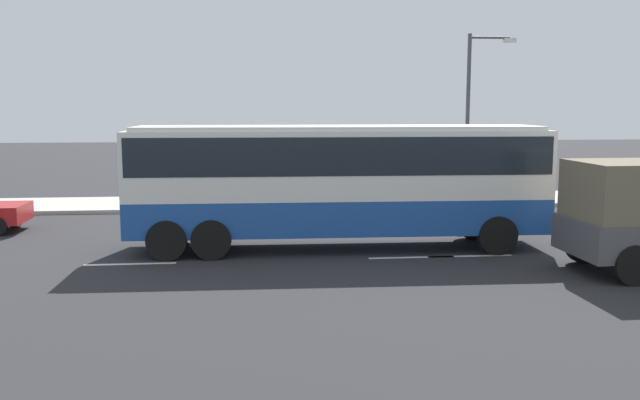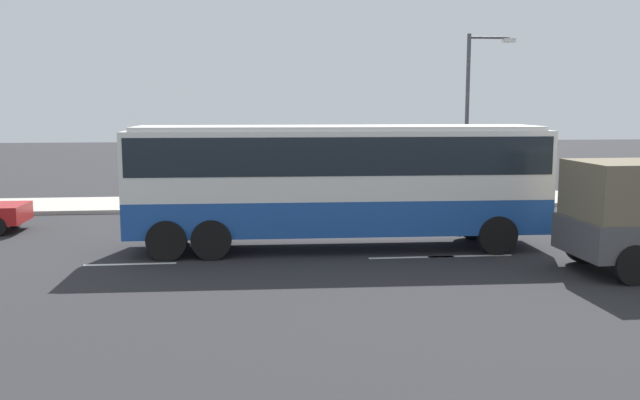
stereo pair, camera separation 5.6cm
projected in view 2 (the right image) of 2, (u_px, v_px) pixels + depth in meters
ground_plane at (387, 244)px, 20.81m from camera, size 120.00×120.00×0.00m
sidewalk_curb at (345, 201)px, 29.45m from camera, size 80.00×4.00×0.15m
lane_centreline at (366, 258)px, 18.79m from camera, size 41.32×0.16×0.01m
coach_bus at (338, 173)px, 19.79m from camera, size 12.05×2.90×3.59m
pedestrian_near_curb at (304, 179)px, 29.52m from camera, size 0.32×0.32×1.55m
street_lamp at (472, 106)px, 27.79m from camera, size 1.98×0.24×6.87m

